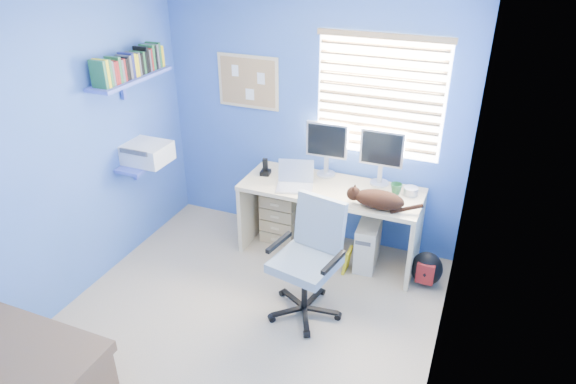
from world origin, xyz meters
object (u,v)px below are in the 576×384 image
at_px(cat, 379,200).
at_px(tower_pc, 368,243).
at_px(desk, 330,222).
at_px(laptop, 295,178).
at_px(office_chair, 308,274).

bearing_deg(cat, tower_pc, 118.68).
distance_m(desk, laptop, 0.59).
bearing_deg(desk, cat, -22.48).
bearing_deg(office_chair, tower_pc, 70.85).
height_order(cat, tower_pc, cat).
height_order(desk, office_chair, office_chair).
xyz_separation_m(cat, office_chair, (-0.40, -0.65, -0.45)).
bearing_deg(tower_pc, desk, 175.03).
bearing_deg(laptop, desk, 8.48).
xyz_separation_m(laptop, tower_pc, (0.70, 0.13, -0.62)).
bearing_deg(cat, office_chair, -120.95).
bearing_deg(cat, laptop, 176.13).
height_order(desk, tower_pc, desk).
height_order(laptop, cat, laptop).
xyz_separation_m(tower_pc, office_chair, (-0.30, -0.85, 0.15)).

